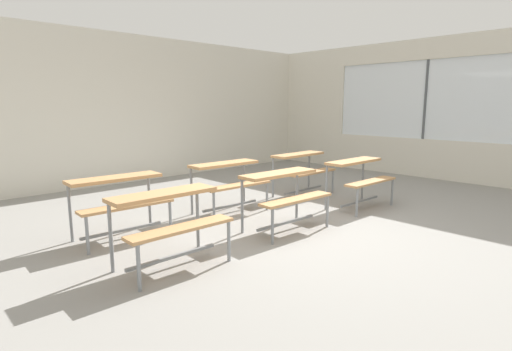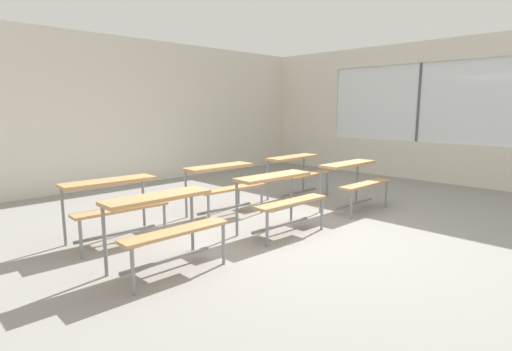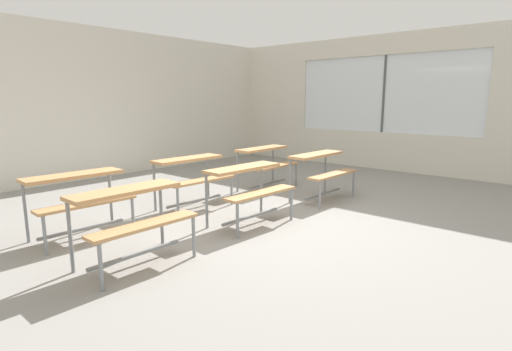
% 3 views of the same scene
% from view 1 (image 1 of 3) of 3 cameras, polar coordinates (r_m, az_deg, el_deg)
% --- Properties ---
extents(ground, '(10.00, 9.00, 0.05)m').
position_cam_1_polar(ground, '(5.29, 4.91, -7.82)').
color(ground, gray).
extents(wall_back, '(10.00, 0.12, 3.00)m').
position_cam_1_polar(wall_back, '(8.68, -18.17, 8.95)').
color(wall_back, silver).
rests_on(wall_back, ground).
extents(wall_right, '(0.12, 9.00, 3.00)m').
position_cam_1_polar(wall_right, '(9.35, 26.57, 8.12)').
color(wall_right, silver).
rests_on(wall_right, ground).
extents(desk_bench_r0c0, '(1.11, 0.61, 0.74)m').
position_cam_1_polar(desk_bench_r0c0, '(4.03, -12.24, -5.04)').
color(desk_bench_r0c0, tan).
rests_on(desk_bench_r0c0, ground).
extents(desk_bench_r0c1, '(1.13, 0.64, 0.74)m').
position_cam_1_polar(desk_bench_r0c1, '(5.10, 4.12, -1.64)').
color(desk_bench_r0c1, tan).
rests_on(desk_bench_r0c1, ground).
extents(desk_bench_r0c2, '(1.11, 0.61, 0.74)m').
position_cam_1_polar(desk_bench_r0c2, '(6.42, 14.55, 0.49)').
color(desk_bench_r0c2, tan).
rests_on(desk_bench_r0c2, ground).
extents(desk_bench_r1c0, '(1.13, 0.64, 0.74)m').
position_cam_1_polar(desk_bench_r1c0, '(5.04, -18.94, -2.32)').
color(desk_bench_r1c0, tan).
rests_on(desk_bench_r1c0, ground).
extents(desk_bench_r1c1, '(1.12, 0.63, 0.74)m').
position_cam_1_polar(desk_bench_r1c1, '(5.95, -3.89, 0.05)').
color(desk_bench_r1c1, tan).
rests_on(desk_bench_r1c1, ground).
extents(desk_bench_r1c2, '(1.10, 0.60, 0.74)m').
position_cam_1_polar(desk_bench_r1c2, '(7.11, 6.70, 1.66)').
color(desk_bench_r1c2, tan).
rests_on(desk_bench_r1c2, ground).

